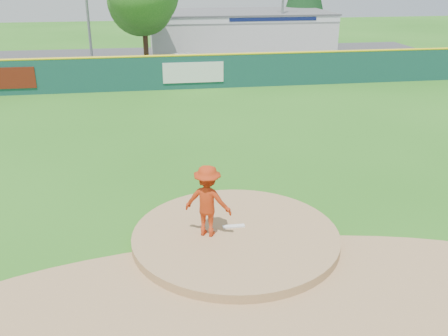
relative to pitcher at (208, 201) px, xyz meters
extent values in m
plane|color=#286B19|center=(0.73, -0.04, -1.21)|extent=(120.00, 120.00, 0.00)
cylinder|color=#9E774C|center=(0.73, -0.04, -1.21)|extent=(5.50, 5.50, 0.50)
cube|color=white|center=(0.73, 0.26, -0.94)|extent=(0.60, 0.15, 0.04)
cylinder|color=#9E774C|center=(0.73, -3.04, -1.21)|extent=(15.40, 15.40, 0.01)
cube|color=#38383A|center=(0.73, 26.96, -1.20)|extent=(44.00, 16.00, 0.02)
imported|color=#B12F0F|center=(0.00, 0.00, 0.00)|extent=(1.43, 1.17, 1.93)
imported|color=white|center=(1.84, 21.49, -0.41)|extent=(5.98, 3.40, 1.57)
cube|color=silver|center=(6.73, 31.96, 0.39)|extent=(15.00, 8.00, 3.20)
cube|color=white|center=(6.73, 27.94, 1.79)|extent=(15.00, 0.06, 0.55)
cube|color=#0F194C|center=(8.73, 27.90, 1.79)|extent=(7.00, 0.03, 0.28)
cube|color=#59595B|center=(6.73, 31.96, 2.04)|extent=(15.20, 8.20, 0.12)
cube|color=#60190D|center=(-9.37, 17.88, -0.21)|extent=(3.60, 0.04, 1.20)
cube|color=silver|center=(1.40, 17.88, -0.21)|extent=(3.60, 0.04, 1.20)
cube|color=#14413C|center=(0.73, 17.96, -0.21)|extent=(40.00, 0.10, 2.00)
cylinder|color=yellow|center=(0.73, 17.96, 0.79)|extent=(40.00, 0.14, 0.14)
cylinder|color=#382314|center=(-1.27, 24.96, 0.09)|extent=(0.36, 0.36, 2.60)
sphere|color=#387F23|center=(-1.27, 24.96, 3.35)|extent=(5.60, 5.60, 5.60)
cylinder|color=#382314|center=(13.73, 35.96, -0.41)|extent=(0.40, 0.40, 1.60)
camera|label=1|loc=(-1.39, -11.50, 5.60)|focal=40.00mm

